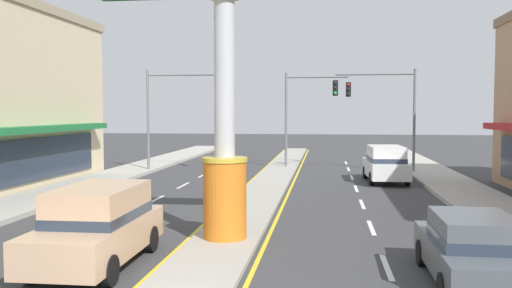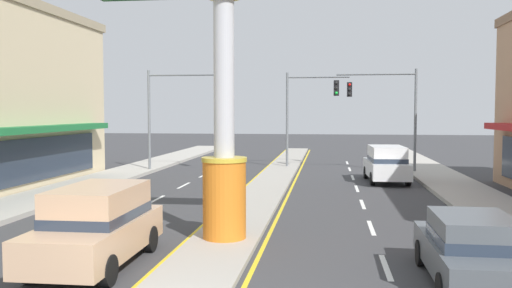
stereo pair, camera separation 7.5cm
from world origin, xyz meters
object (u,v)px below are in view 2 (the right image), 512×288
object	(u,v)px
traffic_light_median_far	(310,104)
suv_near_right_lane	(386,163)
sedan_near_left_lane	(472,249)
traffic_light_right_side	(385,102)
suv_far_right_lane	(97,225)
district_sign	(224,89)
traffic_light_left_side	(177,102)

from	to	relation	value
traffic_light_median_far	suv_near_right_lane	bearing A→B (deg)	-55.88
sedan_near_left_lane	traffic_light_right_side	bearing A→B (deg)	89.22
traffic_light_right_side	sedan_near_left_lane	distance (m)	21.18
suv_near_right_lane	traffic_light_median_far	bearing A→B (deg)	124.12
traffic_light_right_side	traffic_light_median_far	xyz separation A→B (m)	(-4.46, 2.27, -0.05)
traffic_light_median_far	sedan_near_left_lane	size ratio (longest dim) A/B	1.44
suv_near_right_lane	suv_far_right_lane	size ratio (longest dim) A/B	1.01
traffic_light_right_side	suv_far_right_lane	xyz separation A→B (m)	(-8.81, -20.47, -3.26)
traffic_light_right_side	sedan_near_left_lane	bearing A→B (deg)	-90.78
district_sign	sedan_near_left_lane	bearing A→B (deg)	-26.97
traffic_light_left_side	traffic_light_median_far	world-z (taller)	same
district_sign	suv_far_right_lane	size ratio (longest dim) A/B	1.76
traffic_light_left_side	sedan_near_left_lane	world-z (taller)	traffic_light_left_side
traffic_light_right_side	suv_near_right_lane	bearing A→B (deg)	-94.14
traffic_light_left_side	suv_far_right_lane	bearing A→B (deg)	-79.63
district_sign	traffic_light_median_far	distance (m)	20.23
traffic_light_left_side	suv_far_right_lane	xyz separation A→B (m)	(3.58, -19.58, -3.26)
traffic_light_right_side	traffic_light_median_far	distance (m)	5.00
traffic_light_right_side	suv_far_right_lane	bearing A→B (deg)	-113.30
traffic_light_left_side	traffic_light_right_side	size ratio (longest dim) A/B	1.00
suv_far_right_lane	sedan_near_left_lane	xyz separation A→B (m)	(8.53, -0.43, -0.20)
district_sign	suv_near_right_lane	size ratio (longest dim) A/B	1.74
traffic_light_left_side	traffic_light_median_far	size ratio (longest dim) A/B	1.00
traffic_light_median_far	suv_far_right_lane	distance (m)	23.37
district_sign	suv_near_right_lane	bearing A→B (deg)	67.07
district_sign	suv_near_right_lane	distance (m)	15.55
traffic_light_left_side	sedan_near_left_lane	distance (m)	23.65
traffic_light_median_far	suv_near_right_lane	size ratio (longest dim) A/B	1.33
suv_far_right_lane	sedan_near_left_lane	size ratio (longest dim) A/B	1.07
traffic_light_median_far	suv_near_right_lane	world-z (taller)	traffic_light_median_far
district_sign	traffic_light_left_side	world-z (taller)	district_sign
traffic_light_median_far	traffic_light_right_side	bearing A→B (deg)	-26.96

